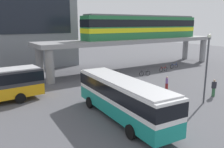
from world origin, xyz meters
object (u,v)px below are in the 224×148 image
Objects in this scene: bicycle_red at (163,69)px; bicycle_blue at (174,66)px; bus_main at (122,95)px; bicycle_black at (145,74)px; pedestrian_waiting_near_stop at (167,84)px; train at (144,27)px; bicycle_silver at (116,75)px; pedestrian_by_bike_rack at (214,88)px; bicycle_green at (96,77)px.

bicycle_blue is (3.49, 0.91, 0.00)m from bicycle_red.
bicycle_red is 3.61m from bicycle_blue.
bicycle_blue is (19.77, 12.23, -1.63)m from bus_main.
bicycle_black is 1.11× the size of pedestrian_waiting_near_stop.
train is 12.72× the size of bicycle_black.
bicycle_silver is (7.81, 12.35, -1.63)m from bus_main.
bicycle_blue is 15.31m from pedestrian_by_bike_rack.
train reaches higher than bicycle_red.
bicycle_silver is 13.42m from pedestrian_by_bike_rack.
bicycle_silver is at bearing -2.75° from bicycle_green.
bicycle_black and bicycle_silver have the same top height.
pedestrian_waiting_near_stop is at bearing -81.46° from bicycle_silver.
bicycle_blue is at bearing 11.58° from bicycle_black.
pedestrian_waiting_near_stop reaches higher than bicycle_red.
train is 11.32m from bicycle_silver.
train reaches higher than bicycle_blue.
train is 23.41m from bus_main.
train reaches higher than bicycle_green.
bicycle_green is 0.95× the size of bicycle_silver.
bicycle_green and bicycle_black have the same top height.
bus_main is 6.33× the size of bicycle_silver.
pedestrian_by_bike_rack is (6.70, -13.07, 0.49)m from bicycle_green.
bicycle_red is at bearing -5.80° from bicycle_green.
train is at bearing 44.94° from bus_main.
bicycle_black is 4.31m from bicycle_silver.
bicycle_black is at bearing -24.18° from bicycle_silver.
bicycle_blue is at bearing -0.56° from bicycle_silver.
pedestrian_by_bike_rack is (11.39, -0.58, -1.14)m from bus_main.
bus_main is at bearing -122.30° from bicycle_silver.
bus_main is at bearing -137.95° from bicycle_black.
bicycle_blue is (3.57, -3.93, -6.56)m from train.
pedestrian_by_bike_rack is (2.30, -4.39, 0.12)m from pedestrian_waiting_near_stop.
pedestrian_waiting_near_stop is 4.96m from pedestrian_by_bike_rack.
bicycle_black is 11.18m from pedestrian_by_bike_rack.
bicycle_red is at bearing -165.39° from bicycle_blue.
bicycle_blue is (15.08, -0.27, 0.00)m from bicycle_green.
bicycle_red is at bearing -6.92° from bicycle_silver.
bus_main is at bearing -110.56° from bicycle_green.
bicycle_black is 0.98× the size of bicycle_blue.
bicycle_green and bicycle_silver have the same top height.
bicycle_black is at bearing -128.67° from train.
bicycle_blue is at bearing -1.01° from bicycle_green.
pedestrian_waiting_near_stop is at bearing 117.64° from pedestrian_by_bike_rack.
pedestrian_by_bike_rack is (-0.35, -11.16, 0.49)m from bicycle_black.
bicycle_black is 8.21m from bicycle_blue.
bicycle_red is 1.13× the size of pedestrian_waiting_near_stop.
bicycle_blue is 1.00× the size of pedestrian_by_bike_rack.
train is 8.16m from bicycle_red.
bicycle_silver is (3.12, -0.15, 0.00)m from bicycle_green.
pedestrian_by_bike_rack reaches higher than bicycle_red.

